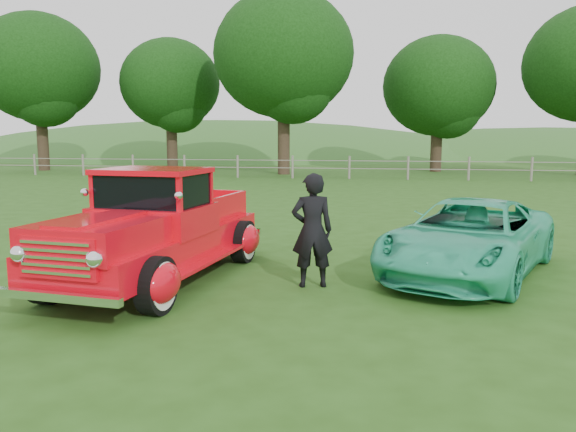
% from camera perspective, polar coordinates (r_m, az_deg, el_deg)
% --- Properties ---
extents(ground, '(140.00, 140.00, 0.00)m').
position_cam_1_polar(ground, '(7.94, -3.21, -8.49)').
color(ground, '#254B14').
rests_on(ground, ground).
extents(distant_hills, '(116.00, 60.00, 18.00)m').
position_cam_1_polar(distant_hills, '(67.47, 4.57, 2.41)').
color(distant_hills, '#2A5720').
rests_on(distant_hills, ground).
extents(fence_line, '(48.00, 0.12, 1.20)m').
position_cam_1_polar(fence_line, '(29.51, 6.25, 4.93)').
color(fence_line, gray).
rests_on(fence_line, ground).
extents(tree_far_west, '(7.60, 7.60, 9.93)m').
position_cam_1_polar(tree_far_west, '(40.06, -24.04, 13.57)').
color(tree_far_west, '#302018').
rests_on(tree_far_west, ground).
extents(tree_mid_west, '(6.40, 6.40, 8.46)m').
position_cam_1_polar(tree_mid_west, '(38.11, -11.88, 12.99)').
color(tree_mid_west, '#302018').
rests_on(tree_mid_west, ground).
extents(tree_near_west, '(8.00, 8.00, 10.42)m').
position_cam_1_polar(tree_near_west, '(33.22, -0.45, 16.05)').
color(tree_near_west, '#302018').
rests_on(tree_near_west, ground).
extents(tree_near_east, '(6.80, 6.80, 8.33)m').
position_cam_1_polar(tree_near_east, '(36.68, 15.04, 12.60)').
color(tree_near_east, '#302018').
rests_on(tree_near_east, ground).
extents(red_pickup, '(2.66, 5.15, 1.78)m').
position_cam_1_polar(red_pickup, '(9.01, -13.17, -1.49)').
color(red_pickup, black).
rests_on(red_pickup, ground).
extents(teal_sedan, '(3.64, 4.87, 1.23)m').
position_cam_1_polar(teal_sedan, '(9.68, 17.98, -2.10)').
color(teal_sedan, '#2FBC8D').
rests_on(teal_sedan, ground).
extents(man, '(0.72, 0.56, 1.73)m').
position_cam_1_polar(man, '(8.43, 2.47, -1.47)').
color(man, black).
rests_on(man, ground).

